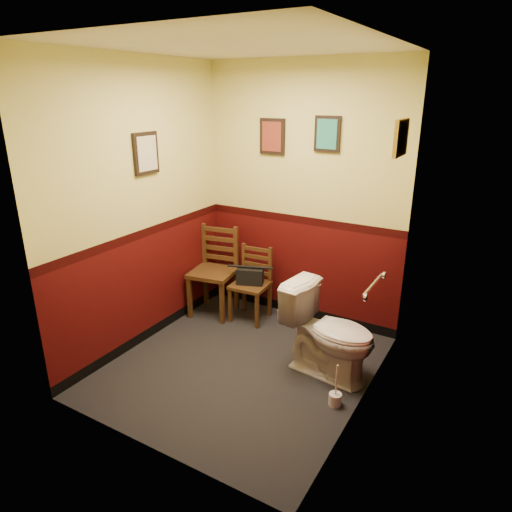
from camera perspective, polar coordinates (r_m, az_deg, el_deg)
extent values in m
cube|color=black|center=(4.33, -1.72, -13.54)|extent=(2.20, 2.40, 0.00)
cube|color=silver|center=(3.63, -2.19, 24.86)|extent=(2.20, 2.40, 0.00)
cube|color=#3E0909|center=(4.79, 5.79, 7.30)|extent=(2.20, 0.00, 2.70)
cube|color=#3E0909|center=(2.87, -14.77, -1.92)|extent=(2.20, 0.00, 2.70)
cube|color=#3E0909|center=(4.43, -14.14, 5.76)|extent=(0.00, 2.40, 2.70)
cube|color=#3E0909|center=(3.33, 14.32, 1.16)|extent=(0.00, 2.40, 2.70)
cylinder|color=silver|center=(3.71, 14.40, -3.55)|extent=(0.03, 0.50, 0.03)
cylinder|color=silver|center=(3.48, 13.53, -5.05)|extent=(0.02, 0.06, 0.06)
cylinder|color=silver|center=(3.93, 15.72, -2.33)|extent=(0.02, 0.06, 0.06)
cube|color=black|center=(4.83, 2.06, 14.71)|extent=(0.28, 0.03, 0.36)
cube|color=maroon|center=(4.82, 1.96, 14.69)|extent=(0.22, 0.01, 0.30)
cube|color=black|center=(4.58, 8.92, 14.83)|extent=(0.26, 0.03, 0.34)
cube|color=#277E6D|center=(4.56, 8.84, 14.82)|extent=(0.20, 0.01, 0.28)
cube|color=black|center=(4.40, -13.60, 12.36)|extent=(0.03, 0.30, 0.38)
cube|color=#C2BB98|center=(4.38, -13.44, 12.35)|extent=(0.01, 0.24, 0.31)
cube|color=olive|center=(3.77, 17.68, 13.90)|extent=(0.03, 0.34, 0.28)
cube|color=#C2BB98|center=(3.77, 17.42, 13.93)|extent=(0.01, 0.28, 0.22)
imported|color=white|center=(4.07, 9.20, -9.48)|extent=(0.88, 0.57, 0.81)
cylinder|color=silver|center=(3.90, 9.86, -17.24)|extent=(0.10, 0.10, 0.10)
cylinder|color=silver|center=(3.79, 10.02, -15.15)|extent=(0.01, 0.01, 0.29)
cube|color=#3E2712|center=(5.08, -5.42, -2.07)|extent=(0.53, 0.53, 0.04)
cube|color=#3E2712|center=(5.11, -8.29, -5.10)|extent=(0.05, 0.05, 0.49)
cube|color=#3E2712|center=(5.42, -6.30, -3.48)|extent=(0.05, 0.05, 0.49)
cube|color=#3E2712|center=(4.94, -4.26, -5.83)|extent=(0.05, 0.05, 0.49)
cube|color=#3E2712|center=(5.27, -2.46, -4.10)|extent=(0.05, 0.05, 0.49)
cube|color=#3E2712|center=(5.25, -6.47, 1.48)|extent=(0.05, 0.04, 0.49)
cube|color=#3E2712|center=(5.09, -2.52, 0.99)|extent=(0.05, 0.04, 0.49)
cube|color=#3E2712|center=(5.21, -4.48, -0.18)|extent=(0.37, 0.09, 0.05)
cube|color=#3E2712|center=(5.18, -4.52, 0.95)|extent=(0.37, 0.09, 0.05)
cube|color=#3E2712|center=(5.14, -4.55, 2.11)|extent=(0.37, 0.09, 0.05)
cube|color=#3E2712|center=(5.11, -4.58, 3.27)|extent=(0.37, 0.09, 0.05)
cube|color=#3E2712|center=(4.96, -0.74, -3.66)|extent=(0.40, 0.40, 0.04)
cube|color=#3E2712|center=(4.98, -3.24, -6.13)|extent=(0.04, 0.04, 0.40)
cube|color=#3E2712|center=(5.24, -1.51, -4.74)|extent=(0.04, 0.04, 0.40)
cube|color=#3E2712|center=(4.85, 0.12, -6.88)|extent=(0.04, 0.04, 0.40)
cube|color=#3E2712|center=(5.11, 1.72, -5.41)|extent=(0.04, 0.04, 0.40)
cube|color=#3E2712|center=(5.09, -1.53, -0.58)|extent=(0.04, 0.03, 0.40)
cube|color=#3E2712|center=(4.96, 1.79, -1.15)|extent=(0.04, 0.03, 0.40)
cube|color=#3E2712|center=(5.06, 0.11, -2.05)|extent=(0.31, 0.04, 0.04)
cube|color=#3E2712|center=(5.03, 0.11, -1.10)|extent=(0.31, 0.04, 0.04)
cube|color=#3E2712|center=(5.00, 0.11, -0.14)|extent=(0.31, 0.04, 0.04)
cube|color=#3E2712|center=(4.97, 0.11, 0.84)|extent=(0.31, 0.04, 0.04)
cube|color=black|center=(4.92, -0.74, -2.53)|extent=(0.31, 0.23, 0.18)
cylinder|color=black|center=(4.88, -0.75, -1.38)|extent=(0.24, 0.11, 0.02)
cylinder|color=silver|center=(5.11, 3.37, -7.27)|extent=(0.12, 0.12, 0.11)
cylinder|color=silver|center=(5.06, 4.67, -7.60)|extent=(0.12, 0.12, 0.11)
cylinder|color=silver|center=(5.03, 3.99, -6.40)|extent=(0.12, 0.12, 0.11)
cylinder|color=silver|center=(4.97, 3.91, -5.40)|extent=(0.12, 0.12, 0.11)
cylinder|color=silver|center=(4.95, 4.10, -4.14)|extent=(0.12, 0.12, 0.11)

